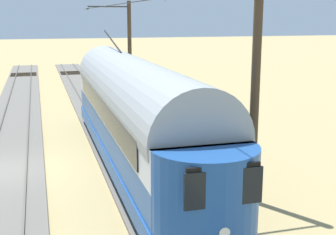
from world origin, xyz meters
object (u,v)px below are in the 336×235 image
object	(u,v)px
catenary_pole_mid_near	(252,90)
vintage_streetcar	(134,110)
catenary_pole_foreground	(128,48)
switch_stand	(118,96)

from	to	relation	value
catenary_pole_mid_near	vintage_streetcar	bearing A→B (deg)	-59.30
vintage_streetcar	catenary_pole_foreground	bearing A→B (deg)	-100.48
vintage_streetcar	switch_stand	size ratio (longest dim) A/B	14.94
catenary_pole_foreground	catenary_pole_mid_near	size ratio (longest dim) A/B	1.00
catenary_pole_mid_near	catenary_pole_foreground	bearing A→B (deg)	-90.00
vintage_streetcar	switch_stand	bearing A→B (deg)	-96.78
catenary_pole_mid_near	switch_stand	size ratio (longest dim) A/B	5.61
catenary_pole_foreground	switch_stand	world-z (taller)	catenary_pole_foreground
catenary_pole_mid_near	switch_stand	world-z (taller)	catenary_pole_mid_near
vintage_streetcar	catenary_pole_foreground	distance (m)	15.32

